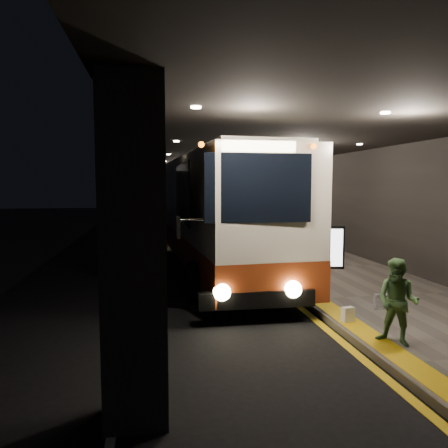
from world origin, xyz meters
TOP-DOWN VIEW (x-y plane):
  - ground at (0.00, 0.00)m, footprint 90.00×90.00m
  - lane_line_white at (-1.80, 5.00)m, footprint 0.12×50.00m
  - kerb_stripe_yellow at (2.35, 5.00)m, footprint 0.18×50.00m
  - sidewalk at (4.75, 5.00)m, footprint 4.50×50.00m
  - tactile_strip at (2.85, 5.00)m, footprint 0.50×50.00m
  - terminal_wall at (7.00, 5.00)m, footprint 0.10×50.00m
  - support_columns at (-1.50, 4.00)m, footprint 0.80×24.80m
  - canopy at (2.50, 5.00)m, footprint 9.00×50.00m
  - coach_main at (0.96, 1.68)m, footprint 3.39×12.88m
  - coach_second at (1.02, 15.27)m, footprint 2.87×12.38m
  - coach_third at (0.89, 30.79)m, footprint 3.04×11.20m
  - passenger_boarding at (2.80, 1.27)m, footprint 0.54×0.68m
  - passenger_waiting_green at (3.11, -6.45)m, footprint 0.86×0.89m
  - bag_polka at (3.98, -4.31)m, footprint 0.30×0.14m
  - bag_plain at (2.80, -5.10)m, footprint 0.28×0.20m
  - info_sign at (3.23, -2.93)m, footprint 0.87×0.27m
  - stanchion_post at (2.75, -2.68)m, footprint 0.05×0.05m

SIDE VIEW (x-z plane):
  - ground at x=0.00m, z-range 0.00..0.00m
  - lane_line_white at x=-1.80m, z-range 0.00..0.01m
  - kerb_stripe_yellow at x=2.35m, z-range 0.00..0.01m
  - sidewalk at x=4.75m, z-range 0.00..0.15m
  - tactile_strip at x=2.85m, z-range 0.15..0.16m
  - bag_plain at x=2.80m, z-range 0.15..0.47m
  - bag_polka at x=3.98m, z-range 0.15..0.51m
  - stanchion_post at x=2.75m, z-range 0.15..1.21m
  - passenger_waiting_green at x=3.11m, z-range 0.15..1.73m
  - passenger_boarding at x=2.80m, z-range 0.15..1.77m
  - info_sign at x=3.23m, z-range 0.47..2.31m
  - coach_third at x=0.89m, z-range -0.07..3.41m
  - coach_second at x=1.02m, z-range -0.08..3.80m
  - coach_main at x=0.96m, z-range -0.08..3.90m
  - support_columns at x=-1.50m, z-range 0.00..4.40m
  - terminal_wall at x=7.00m, z-range 0.00..6.00m
  - canopy at x=2.50m, z-range 4.40..4.80m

